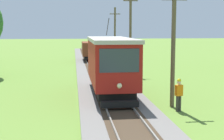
{
  "coord_description": "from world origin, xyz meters",
  "views": [
    {
      "loc": [
        -2.36,
        -7.33,
        4.42
      ],
      "look_at": [
        0.32,
        14.4,
        1.51
      ],
      "focal_mm": 50.25,
      "sensor_mm": 36.0,
      "label": 1
    }
  ],
  "objects_px": {
    "red_tram": "(110,63)",
    "utility_pole_mid": "(130,32)",
    "utility_pole_far": "(115,34)",
    "utility_pole_near_tram": "(173,45)",
    "freight_car": "(91,50)",
    "track_worker": "(179,93)"
  },
  "relations": [
    {
      "from": "freight_car",
      "to": "utility_pole_near_tram",
      "type": "bearing_deg",
      "value": -82.8
    },
    {
      "from": "red_tram",
      "to": "track_worker",
      "type": "relative_size",
      "value": 4.79
    },
    {
      "from": "utility_pole_far",
      "to": "freight_car",
      "type": "bearing_deg",
      "value": 176.87
    },
    {
      "from": "track_worker",
      "to": "utility_pole_near_tram",
      "type": "bearing_deg",
      "value": -13.85
    },
    {
      "from": "red_tram",
      "to": "utility_pole_near_tram",
      "type": "relative_size",
      "value": 1.25
    },
    {
      "from": "utility_pole_near_tram",
      "to": "utility_pole_far",
      "type": "xyz_separation_m",
      "value": [
        0.0,
        24.74,
        0.19
      ]
    },
    {
      "from": "utility_pole_near_tram",
      "to": "utility_pole_far",
      "type": "bearing_deg",
      "value": 90.0
    },
    {
      "from": "red_tram",
      "to": "utility_pole_far",
      "type": "relative_size",
      "value": 1.19
    },
    {
      "from": "utility_pole_mid",
      "to": "freight_car",
      "type": "bearing_deg",
      "value": 105.1
    },
    {
      "from": "track_worker",
      "to": "freight_car",
      "type": "bearing_deg",
      "value": -9.26
    },
    {
      "from": "red_tram",
      "to": "track_worker",
      "type": "height_order",
      "value": "red_tram"
    },
    {
      "from": "utility_pole_mid",
      "to": "utility_pole_far",
      "type": "height_order",
      "value": "utility_pole_mid"
    },
    {
      "from": "red_tram",
      "to": "utility_pole_mid",
      "type": "xyz_separation_m",
      "value": [
        3.14,
        10.1,
        1.92
      ]
    },
    {
      "from": "freight_car",
      "to": "utility_pole_far",
      "type": "xyz_separation_m",
      "value": [
        3.15,
        -0.17,
        2.14
      ]
    },
    {
      "from": "utility_pole_near_tram",
      "to": "utility_pole_mid",
      "type": "distance_m",
      "value": 13.26
    },
    {
      "from": "red_tram",
      "to": "freight_car",
      "type": "relative_size",
      "value": 1.64
    },
    {
      "from": "utility_pole_near_tram",
      "to": "track_worker",
      "type": "distance_m",
      "value": 2.72
    },
    {
      "from": "red_tram",
      "to": "utility_pole_near_tram",
      "type": "height_order",
      "value": "utility_pole_near_tram"
    },
    {
      "from": "red_tram",
      "to": "utility_pole_mid",
      "type": "relative_size",
      "value": 1.06
    },
    {
      "from": "freight_car",
      "to": "red_tram",
      "type": "bearing_deg",
      "value": -89.99
    },
    {
      "from": "utility_pole_near_tram",
      "to": "utility_pole_mid",
      "type": "bearing_deg",
      "value": 90.0
    },
    {
      "from": "freight_car",
      "to": "utility_pole_far",
      "type": "bearing_deg",
      "value": -3.13
    }
  ]
}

